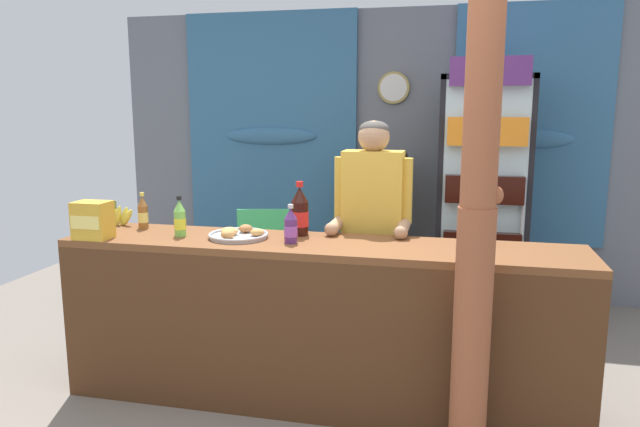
{
  "coord_description": "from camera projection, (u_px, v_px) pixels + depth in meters",
  "views": [
    {
      "loc": [
        0.68,
        -2.54,
        1.66
      ],
      "look_at": [
        -0.09,
        0.82,
        1.04
      ],
      "focal_mm": 33.04,
      "sensor_mm": 36.0,
      "label": 1
    }
  ],
  "objects": [
    {
      "name": "ground_plane",
      "position": [
        342.0,
        361.0,
        3.91
      ],
      "size": [
        6.97,
        6.97,
        0.0
      ],
      "primitive_type": "plane",
      "color": "slate"
    },
    {
      "name": "back_wall_curtained",
      "position": [
        378.0,
        150.0,
        5.27
      ],
      "size": [
        4.78,
        0.22,
        2.51
      ],
      "color": "slate",
      "rests_on": "ground"
    },
    {
      "name": "stall_counter",
      "position": [
        313.0,
        312.0,
        3.19
      ],
      "size": [
        2.87,
        0.54,
        0.93
      ],
      "color": "brown",
      "rests_on": "ground"
    },
    {
      "name": "timber_post",
      "position": [
        477.0,
        219.0,
        2.6
      ],
      "size": [
        0.19,
        0.17,
        2.46
      ],
      "color": "#995133",
      "rests_on": "ground"
    },
    {
      "name": "drink_fridge",
      "position": [
        483.0,
        182.0,
        4.51
      ],
      "size": [
        0.67,
        0.74,
        2.01
      ],
      "color": "black",
      "rests_on": "ground"
    },
    {
      "name": "bottle_shelf_rack",
      "position": [
        377.0,
        225.0,
        5.05
      ],
      "size": [
        0.48,
        0.28,
        1.28
      ],
      "color": "brown",
      "rests_on": "ground"
    },
    {
      "name": "plastic_lawn_chair",
      "position": [
        263.0,
        257.0,
        4.66
      ],
      "size": [
        0.53,
        0.53,
        0.86
      ],
      "color": "#4CC675",
      "rests_on": "ground"
    },
    {
      "name": "shopkeeper",
      "position": [
        372.0,
        219.0,
        3.59
      ],
      "size": [
        0.48,
        0.42,
        1.59
      ],
      "color": "#28282D",
      "rests_on": "ground"
    },
    {
      "name": "soda_bottle_cola",
      "position": [
        300.0,
        213.0,
        3.39
      ],
      "size": [
        0.1,
        0.1,
        0.31
      ],
      "color": "black",
      "rests_on": "stall_counter"
    },
    {
      "name": "soda_bottle_lime_soda",
      "position": [
        180.0,
        219.0,
        3.38
      ],
      "size": [
        0.07,
        0.07,
        0.23
      ],
      "color": "#75C64C",
      "rests_on": "stall_counter"
    },
    {
      "name": "soda_bottle_grape_soda",
      "position": [
        291.0,
        227.0,
        3.2
      ],
      "size": [
        0.07,
        0.07,
        0.21
      ],
      "color": "#56286B",
      "rests_on": "stall_counter"
    },
    {
      "name": "soda_bottle_orange_soda",
      "position": [
        477.0,
        226.0,
        3.16
      ],
      "size": [
        0.07,
        0.07,
        0.24
      ],
      "color": "orange",
      "rests_on": "stall_counter"
    },
    {
      "name": "soda_bottle_iced_tea",
      "position": [
        143.0,
        213.0,
        3.6
      ],
      "size": [
        0.06,
        0.06,
        0.22
      ],
      "color": "brown",
      "rests_on": "stall_counter"
    },
    {
      "name": "snack_box_choco_powder",
      "position": [
        93.0,
        220.0,
        3.31
      ],
      "size": [
        0.19,
        0.15,
        0.21
      ],
      "color": "gold",
      "rests_on": "stall_counter"
    },
    {
      "name": "pastry_tray",
      "position": [
        238.0,
        234.0,
        3.33
      ],
      "size": [
        0.34,
        0.34,
        0.07
      ],
      "color": "#BCBCC1",
      "rests_on": "stall_counter"
    },
    {
      "name": "banana_bunch",
      "position": [
        115.0,
        216.0,
        3.7
      ],
      "size": [
        0.26,
        0.06,
        0.16
      ],
      "color": "#DBCC42",
      "rests_on": "stall_counter"
    }
  ]
}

